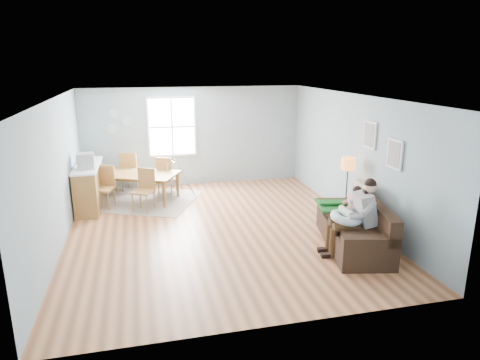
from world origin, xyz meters
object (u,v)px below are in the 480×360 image
object	(u,v)px
floor_lamp	(348,169)
father	(356,214)
storage_cube	(345,236)
baby_swing	(172,180)
sofa	(357,230)
dining_table	(137,187)
chair_ne	(166,172)
chair_nw	(130,169)
chair_sw	(104,184)
toddler	(351,205)
monitor	(85,161)
chair_se	(145,187)
counter	(89,186)

from	to	relation	value
floor_lamp	father	bearing A→B (deg)	-111.02
storage_cube	baby_swing	size ratio (longest dim) A/B	0.52
sofa	dining_table	distance (m)	5.48
baby_swing	chair_ne	bearing A→B (deg)	128.85
floor_lamp	chair_nw	xyz separation A→B (m)	(-4.46, 3.47, -0.57)
chair_sw	toddler	bearing A→B (deg)	-34.17
storage_cube	dining_table	xyz separation A→B (m)	(-3.68, 3.87, 0.09)
floor_lamp	monitor	world-z (taller)	floor_lamp
storage_cube	chair_se	distance (m)	4.66
chair_sw	counter	bearing A→B (deg)	158.32
chair_nw	monitor	size ratio (longest dim) A/B	2.74
chair_sw	counter	xyz separation A→B (m)	(-0.36, 0.14, -0.06)
chair_sw	chair_se	world-z (taller)	chair_sw
counter	monitor	size ratio (longest dim) A/B	4.75
chair_sw	baby_swing	world-z (taller)	chair_sw
toddler	floor_lamp	world-z (taller)	floor_lamp
sofa	monitor	size ratio (longest dim) A/B	5.99
toddler	chair_sw	xyz separation A→B (m)	(-4.67, 3.17, -0.17)
sofa	chair_se	bearing A→B (deg)	141.95
chair_nw	baby_swing	bearing A→B (deg)	-29.30
toddler	dining_table	distance (m)	5.32
dining_table	chair_ne	bearing A→B (deg)	55.51
toddler	baby_swing	world-z (taller)	toddler
chair_se	counter	size ratio (longest dim) A/B	0.54
chair_sw	chair_ne	distance (m)	1.69
chair_sw	counter	size ratio (longest dim) A/B	0.55
toddler	counter	distance (m)	6.02
toddler	floor_lamp	distance (m)	1.09
dining_table	chair_ne	world-z (taller)	chair_ne
floor_lamp	monitor	distance (m)	5.76
chair_nw	counter	size ratio (longest dim) A/B	0.58
toddler	dining_table	world-z (taller)	toddler
dining_table	toddler	bearing A→B (deg)	-16.17
sofa	floor_lamp	bearing A→B (deg)	73.31
floor_lamp	dining_table	distance (m)	5.12
chair_sw	baby_swing	bearing A→B (deg)	21.44
chair_sw	chair_ne	world-z (taller)	chair_sw
baby_swing	sofa	bearing A→B (deg)	-52.64
father	baby_swing	size ratio (longest dim) A/B	1.26
dining_table	baby_swing	size ratio (longest dim) A/B	1.75
chair_sw	chair_se	size ratio (longest dim) A/B	1.02
storage_cube	counter	size ratio (longest dim) A/B	0.31
dining_table	chair_sw	xyz separation A→B (m)	(-0.74, -0.41, 0.24)
sofa	floor_lamp	distance (m)	1.48
sofa	father	bearing A→B (deg)	-126.19
storage_cube	chair_sw	bearing A→B (deg)	141.94
chair_nw	monitor	world-z (taller)	monitor
chair_se	counter	bearing A→B (deg)	155.98
dining_table	sofa	bearing A→B (deg)	-17.63
chair_nw	storage_cube	bearing A→B (deg)	-50.66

